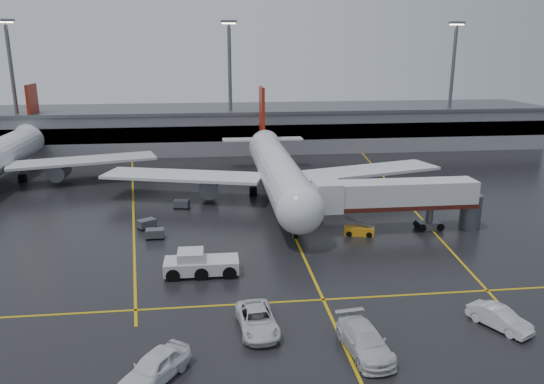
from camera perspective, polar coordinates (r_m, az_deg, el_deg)
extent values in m
plane|color=black|center=(65.25, 1.54, -2.86)|extent=(220.00, 220.00, 0.00)
cube|color=gold|center=(65.24, 1.54, -2.86)|extent=(0.25, 90.00, 0.02)
cube|color=gold|center=(45.22, 5.61, -11.60)|extent=(60.00, 0.25, 0.02)
cube|color=gold|center=(74.98, -14.90, -0.93)|extent=(9.99, 69.35, 0.02)
cube|color=gold|center=(78.93, 13.52, -0.02)|extent=(7.57, 69.64, 0.02)
cube|color=gray|center=(110.88, -2.02, 6.91)|extent=(120.00, 18.00, 8.00)
cube|color=black|center=(102.14, -1.61, 6.46)|extent=(120.00, 0.40, 3.00)
cube|color=#595B60|center=(110.32, -2.04, 9.12)|extent=(122.00, 19.00, 0.60)
cylinder|color=#595B60|center=(109.66, -26.28, 9.73)|extent=(0.70, 0.70, 25.00)
cube|color=#595B60|center=(109.46, -27.11, 16.32)|extent=(3.00, 1.20, 0.50)
cube|color=#FFE5B2|center=(109.45, -27.09, 16.17)|extent=(2.60, 0.90, 0.20)
cylinder|color=#595B60|center=(103.66, -4.59, 11.00)|extent=(0.70, 0.70, 25.00)
cube|color=#595B60|center=(103.45, -4.75, 18.03)|extent=(3.00, 1.20, 0.50)
cube|color=#FFE5B2|center=(103.43, -4.74, 17.86)|extent=(2.60, 0.90, 0.20)
cylinder|color=#595B60|center=(114.58, 18.94, 10.66)|extent=(0.70, 0.70, 25.00)
cube|color=#595B60|center=(114.39, 19.52, 16.99)|extent=(3.00, 1.20, 0.50)
cube|color=#FFE5B2|center=(114.38, 19.50, 16.84)|extent=(2.60, 0.90, 0.20)
cylinder|color=silver|center=(71.74, 0.65, 2.33)|extent=(5.20, 36.00, 5.20)
sphere|color=silver|center=(54.56, 3.07, -1.96)|extent=(5.20, 5.20, 5.20)
cone|color=silver|center=(92.07, -1.03, 5.65)|extent=(4.94, 8.00, 4.94)
cube|color=#971A09|center=(92.35, -1.11, 8.75)|extent=(0.50, 5.50, 8.50)
cube|color=silver|center=(92.04, -1.03, 5.77)|extent=(14.00, 3.00, 0.25)
cube|color=silver|center=(73.41, -9.67, 1.77)|extent=(22.80, 11.83, 0.40)
cube|color=silver|center=(76.53, 10.16, 2.31)|extent=(22.80, 11.83, 0.40)
cylinder|color=#595B60|center=(72.68, -6.91, 0.60)|extent=(2.60, 4.50, 2.60)
cylinder|color=#595B60|center=(74.99, 7.77, 1.03)|extent=(2.60, 4.50, 2.60)
cylinder|color=#595B60|center=(58.38, 2.53, -4.08)|extent=(0.56, 0.56, 2.00)
cylinder|color=#595B60|center=(75.09, -2.07, 0.40)|extent=(0.56, 0.56, 2.00)
cylinder|color=#595B60|center=(75.85, 2.75, 0.55)|extent=(0.56, 0.56, 2.00)
cylinder|color=black|center=(58.57, 2.53, -4.59)|extent=(0.40, 1.10, 1.10)
cylinder|color=black|center=(75.21, -2.07, 0.07)|extent=(1.00, 1.40, 1.40)
cylinder|color=black|center=(75.97, 2.75, 0.22)|extent=(1.00, 1.40, 1.40)
cone|color=silver|center=(108.61, -24.47, 5.78)|extent=(4.94, 8.00, 4.94)
cube|color=#971A09|center=(108.95, -24.61, 8.40)|extent=(0.50, 5.50, 8.50)
cube|color=silver|center=(108.58, -24.49, 5.88)|extent=(14.00, 3.00, 0.25)
cube|color=silver|center=(87.34, -19.86, 3.25)|extent=(22.80, 11.83, 0.40)
cylinder|color=#595B60|center=(87.55, -22.15, 2.11)|extent=(2.60, 4.50, 2.60)
cylinder|color=#595B60|center=(91.50, -25.57, 1.62)|extent=(0.56, 0.56, 2.00)
cylinder|color=black|center=(91.59, -25.54, 1.35)|extent=(1.00, 1.40, 1.40)
cube|color=silver|center=(61.29, 13.56, -0.22)|extent=(18.00, 3.20, 3.00)
cube|color=#461710|center=(61.64, 13.49, -1.39)|extent=(18.00, 3.30, 0.50)
cube|color=silver|center=(58.98, 6.06, -0.48)|extent=(3.00, 3.40, 3.30)
cylinder|color=#595B60|center=(63.58, 16.79, -2.62)|extent=(0.80, 0.80, 3.00)
cube|color=#595B60|center=(63.90, 16.72, -3.52)|extent=(2.60, 1.60, 0.90)
cylinder|color=#595B60|center=(65.56, 20.84, -1.98)|extent=(2.40, 2.40, 4.00)
cylinder|color=black|center=(63.48, 15.80, -3.57)|extent=(0.90, 1.80, 0.90)
cylinder|color=black|center=(64.34, 17.62, -3.46)|extent=(0.90, 1.80, 0.90)
cube|color=silver|center=(49.76, -7.68, -7.93)|extent=(6.92, 2.82, 1.18)
cube|color=silver|center=(49.42, -8.87, -6.90)|extent=(2.39, 2.39, 0.99)
cube|color=black|center=(49.42, -8.87, -6.90)|extent=(2.15, 2.15, 0.89)
cylinder|color=black|center=(50.05, -10.63, -8.35)|extent=(1.31, 2.97, 1.28)
cylinder|color=black|center=(49.90, -7.67, -8.29)|extent=(1.31, 2.97, 1.28)
cylinder|color=black|center=(49.88, -4.69, -8.21)|extent=(1.31, 2.97, 1.28)
cube|color=orange|center=(60.18, 9.47, -4.17)|extent=(3.59, 2.23, 1.02)
cube|color=#595B60|center=(59.86, 9.51, -3.29)|extent=(3.33, 1.66, 1.17)
cylinder|color=black|center=(60.24, 8.40, -4.34)|extent=(1.05, 1.69, 0.65)
cylinder|color=black|center=(60.29, 10.52, -4.42)|extent=(1.05, 1.69, 0.65)
imported|color=silver|center=(40.36, -1.62, -13.78)|extent=(3.21, 6.11, 1.64)
imported|color=silver|center=(38.24, 10.08, -15.66)|extent=(3.26, 6.56, 1.83)
imported|color=silver|center=(44.15, 23.55, -12.48)|extent=(3.74, 5.09, 1.60)
imported|color=white|center=(35.81, -12.67, -18.14)|extent=(4.95, 5.81, 1.88)
cube|color=#595B60|center=(59.66, -12.64, -4.38)|extent=(2.03, 1.35, 0.90)
cylinder|color=black|center=(59.42, -13.42, -4.99)|extent=(0.40, 0.20, 0.40)
cylinder|color=black|center=(59.28, -11.87, -4.95)|extent=(0.40, 0.20, 0.40)
cylinder|color=black|center=(60.35, -13.34, -4.66)|extent=(0.40, 0.20, 0.40)
cylinder|color=black|center=(60.22, -11.82, -4.62)|extent=(0.40, 0.20, 0.40)
cube|color=#595B60|center=(63.11, -13.51, -3.33)|extent=(2.39, 2.19, 0.90)
cylinder|color=black|center=(62.50, -13.92, -4.00)|extent=(0.40, 0.20, 0.40)
cylinder|color=black|center=(63.17, -12.63, -3.70)|extent=(0.40, 0.20, 0.40)
cylinder|color=black|center=(63.35, -14.33, -3.76)|extent=(0.40, 0.20, 0.40)
cylinder|color=black|center=(64.02, -13.05, -3.47)|extent=(0.40, 0.20, 0.40)
cube|color=#595B60|center=(70.03, -9.84, -1.24)|extent=(2.23, 1.69, 0.90)
cylinder|color=black|center=(69.91, -10.56, -1.71)|extent=(0.40, 0.20, 0.40)
cylinder|color=black|center=(69.50, -9.29, -1.75)|extent=(0.40, 0.20, 0.40)
cylinder|color=black|center=(70.83, -10.34, -1.47)|extent=(0.40, 0.20, 0.40)
cylinder|color=black|center=(70.43, -9.09, -1.51)|extent=(0.40, 0.20, 0.40)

